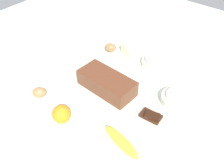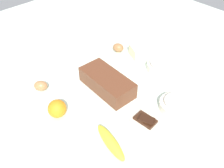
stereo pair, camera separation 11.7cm
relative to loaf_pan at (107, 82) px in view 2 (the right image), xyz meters
The scene contains 10 objects.
ground_plane 0.06m from the loaf_pan, 21.40° to the left, with size 2.40×2.40×0.02m, color silver.
loaf_pan is the anchor object (origin of this frame).
flour_bowl 0.33m from the loaf_pan, 23.53° to the left, with size 0.14×0.14×0.07m.
sugar_bowl 0.32m from the loaf_pan, 75.33° to the left, with size 0.14×0.14×0.07m.
banana 0.33m from the loaf_pan, 39.90° to the right, with size 0.19×0.04×0.04m, color yellow.
orange_fruit 0.27m from the loaf_pan, 94.29° to the right, with size 0.08×0.08×0.08m, color orange.
butter_block 0.32m from the loaf_pan, 105.70° to the left, with size 0.09×0.06×0.06m, color #F4EDB2.
egg_near_butter 0.32m from the loaf_pan, 131.98° to the right, with size 0.05×0.05×0.07m, color #AB7346.
egg_beside_bowl 0.33m from the loaf_pan, 126.38° to the left, with size 0.05×0.05×0.06m, color #9D693F.
chocolate_plate 0.27m from the loaf_pan, ahead, with size 0.13×0.13×0.03m.
Camera 2 is at (0.64, -0.60, 0.82)m, focal length 39.73 mm.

